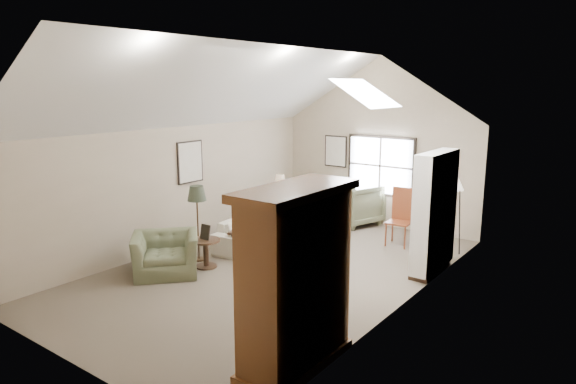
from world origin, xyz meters
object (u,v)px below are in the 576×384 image
Objects in this scene: coffee_table at (257,244)px; side_chair at (399,217)px; side_table at (206,253)px; armoire at (296,279)px; armchair_near at (166,254)px; sofa at (257,231)px; armchair_far at (355,204)px.

side_chair is (1.93, 2.35, 0.34)m from coffee_table.
side_table is 0.44× the size of side_chair.
side_chair is at bearing 101.09° from armoire.
armoire reaches higher than side_chair.
armchair_near is at bearing 163.07° from armoire.
armoire is 4.14m from coffee_table.
side_chair is (2.31, 3.36, 0.34)m from side_table.
armchair_near is 0.93× the size of side_chair.
armoire is 1.03× the size of sofa.
sofa is 1.90× the size of armchair_near.
armchair_near is 1.83m from coffee_table.
side_table is (-0.73, -4.32, -0.23)m from armchair_far.
sofa reaches higher than side_table.
armchair_near reaches higher than coffee_table.
armchair_far is at bearing 143.07° from side_chair.
side_table is (0.34, 0.66, -0.10)m from armchair_near.
sofa is 3.99× the size of side_table.
armchair_near is (-3.65, 1.11, -0.73)m from armoire.
sofa is 1.94× the size of armchair_far.
armoire is 2.14× the size of coffee_table.
coffee_table is at bearing -146.48° from sofa.
armoire is at bearing -64.54° from armchair_near.
coffee_table is at bearing 136.41° from armoire.
sofa reaches higher than coffee_table.
armoire is at bearing -43.59° from coffee_table.
sofa is at bearing 135.35° from armoire.
side_chair is (2.41, 1.76, 0.29)m from sofa.
armchair_far is at bearing 112.99° from armoire.
armchair_far is 2.06× the size of side_table.
side_table is at bearing -110.74° from coffee_table.
side_chair reaches higher than side_table.
coffee_table is (-0.35, -3.31, -0.24)m from armchair_far.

